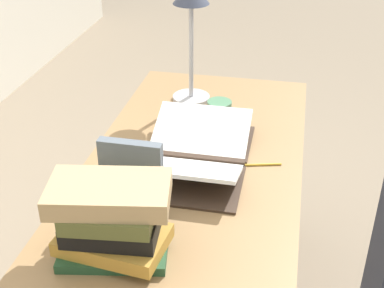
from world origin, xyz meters
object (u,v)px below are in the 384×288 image
pencil (255,165)px  book_stack_tall (112,220)px  open_book (193,153)px  coffee_mug (220,112)px  book_standing_upright (132,178)px  reading_lamp (191,18)px

pencil → book_stack_tall: bearing=147.8°
open_book → pencil: open_book is taller
coffee_mug → pencil: bearing=-150.0°
book_stack_tall → coffee_mug: size_ratio=3.03×
pencil → book_standing_upright: bearing=134.8°
open_book → pencil: bearing=-87.5°
reading_lamp → pencil: (-0.45, -0.30, -0.33)m
reading_lamp → pencil: 0.63m
reading_lamp → coffee_mug: (-0.17, -0.14, -0.29)m
book_standing_upright → reading_lamp: 0.79m
book_standing_upright → coffee_mug: book_standing_upright is taller
book_stack_tall → reading_lamp: size_ratio=0.67×
book_stack_tall → coffee_mug: bearing=-10.9°
open_book → coffee_mug: size_ratio=5.06×
coffee_mug → pencil: size_ratio=0.61×
book_stack_tall → book_standing_upright: bearing=1.1°
book_standing_upright → pencil: 0.45m
open_book → book_standing_upright: book_standing_upright is taller
reading_lamp → coffee_mug: size_ratio=4.50×
coffee_mug → open_book: bearing=171.9°
open_book → pencil: size_ratio=3.11×
reading_lamp → coffee_mug: 0.37m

